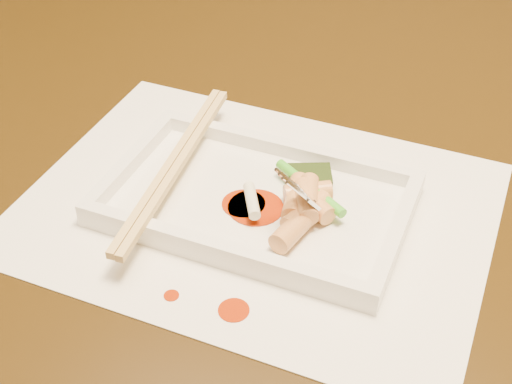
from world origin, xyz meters
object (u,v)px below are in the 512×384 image
at_px(plate_base, 256,204).
at_px(chopstick_a, 171,163).
at_px(table, 260,167).
at_px(placemat, 256,208).
at_px(fork, 346,138).

distance_m(plate_base, chopstick_a, 0.08).
xyz_separation_m(table, plate_base, (0.07, -0.18, 0.11)).
bearing_deg(chopstick_a, placemat, 0.00).
height_order(placemat, fork, fork).
distance_m(placemat, fork, 0.11).
relative_size(chopstick_a, fork, 1.76).
height_order(table, fork, fork).
height_order(placemat, plate_base, plate_base).
distance_m(table, chopstick_a, 0.22).
bearing_deg(chopstick_a, fork, 6.75).
bearing_deg(placemat, table, 111.38).
relative_size(placemat, plate_base, 1.54).
bearing_deg(chopstick_a, table, 86.28).
height_order(plate_base, fork, fork).
distance_m(chopstick_a, fork, 0.16).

